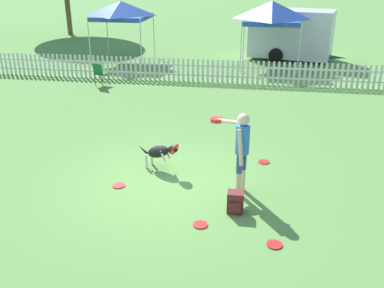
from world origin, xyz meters
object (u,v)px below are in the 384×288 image
at_px(handler_person, 240,143).
at_px(frisbee_near_dog, 200,225).
at_px(canopy_tent_secondary, 272,12).
at_px(frisbee_midfield, 264,162).
at_px(frisbee_near_handler, 119,185).
at_px(equipment_trailer, 291,34).
at_px(frisbee_far_scatter, 274,244).
at_px(canopy_tent_main, 121,10).
at_px(backpack_on_grass, 235,202).
at_px(leaping_dog, 160,152).
at_px(folding_chair_center, 100,72).

xyz_separation_m(handler_person, frisbee_near_dog, (-0.60, -1.40, -1.07)).
bearing_deg(canopy_tent_secondary, frisbee_midfield, -90.67).
distance_m(frisbee_near_handler, equipment_trailer, 14.73).
height_order(frisbee_midfield, frisbee_far_scatter, same).
bearing_deg(frisbee_near_dog, canopy_tent_main, 112.82).
relative_size(frisbee_near_dog, frisbee_midfield, 1.00).
relative_size(backpack_on_grass, equipment_trailer, 0.09).
distance_m(leaping_dog, frisbee_far_scatter, 3.63).
xyz_separation_m(handler_person, leaping_dog, (-1.84, 0.74, -0.65)).
bearing_deg(handler_person, folding_chair_center, 59.70).
distance_m(frisbee_near_handler, frisbee_near_dog, 2.27).
bearing_deg(backpack_on_grass, folding_chair_center, 124.69).
relative_size(handler_person, folding_chair_center, 1.94).
height_order(frisbee_near_dog, backpack_on_grass, backpack_on_grass).
bearing_deg(handler_person, leaping_dog, 90.38).
relative_size(handler_person, equipment_trailer, 0.36).
bearing_deg(canopy_tent_main, backpack_on_grass, -64.16).
bearing_deg(frisbee_midfield, frisbee_near_handler, -150.98).
relative_size(frisbee_near_handler, canopy_tent_main, 0.10).
bearing_deg(frisbee_near_dog, frisbee_midfield, 68.82).
height_order(folding_chair_center, canopy_tent_secondary, canopy_tent_secondary).
xyz_separation_m(leaping_dog, frisbee_far_scatter, (2.57, -2.53, -0.42)).
height_order(backpack_on_grass, canopy_tent_main, canopy_tent_main).
xyz_separation_m(leaping_dog, backpack_on_grass, (1.84, -1.57, -0.23)).
bearing_deg(leaping_dog, canopy_tent_main, -136.56).
bearing_deg(frisbee_far_scatter, frisbee_near_handler, 154.05).
relative_size(frisbee_midfield, canopy_tent_secondary, 0.09).
relative_size(frisbee_near_dog, canopy_tent_secondary, 0.09).
distance_m(handler_person, frisbee_near_handler, 2.76).
bearing_deg(leaping_dog, equipment_trailer, -172.97).
bearing_deg(folding_chair_center, handler_person, 146.01).
bearing_deg(frisbee_near_dog, folding_chair_center, 120.22).
height_order(leaping_dog, canopy_tent_main, canopy_tent_main).
xyz_separation_m(leaping_dog, canopy_tent_secondary, (2.49, 11.37, 1.97)).
relative_size(leaping_dog, folding_chair_center, 1.22).
xyz_separation_m(frisbee_near_dog, canopy_tent_main, (-5.71, 13.58, 2.36)).
relative_size(leaping_dog, frisbee_near_handler, 4.00).
distance_m(frisbee_near_handler, backpack_on_grass, 2.61).
height_order(frisbee_near_dog, folding_chair_center, folding_chair_center).
height_order(handler_person, equipment_trailer, equipment_trailer).
relative_size(leaping_dog, frisbee_midfield, 4.00).
bearing_deg(leaping_dog, frisbee_far_scatter, 67.59).
xyz_separation_m(leaping_dog, folding_chair_center, (-3.97, 6.82, 0.10)).
height_order(frisbee_near_handler, equipment_trailer, equipment_trailer).
bearing_deg(handler_person, canopy_tent_secondary, 19.07).
height_order(handler_person, frisbee_far_scatter, handler_person).
distance_m(handler_person, frisbee_midfield, 1.91).
relative_size(frisbee_near_handler, canopy_tent_secondary, 0.09).
bearing_deg(backpack_on_grass, frisbee_near_handler, 166.01).
bearing_deg(frisbee_near_handler, backpack_on_grass, -13.99).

